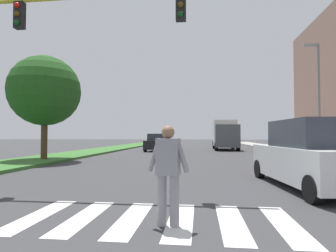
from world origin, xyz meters
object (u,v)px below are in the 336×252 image
at_px(street_lamp_right, 317,89).
at_px(suv_crossing, 311,156).
at_px(sedan_midblock, 158,143).
at_px(sedan_distant, 222,140).
at_px(traffic_light_gantry, 18,40).
at_px(tree_mid, 45,91).
at_px(pedestrian_performer, 168,170).
at_px(truck_box_delivery, 225,134).

relative_size(street_lamp_right, suv_crossing, 1.57).
bearing_deg(sedan_midblock, street_lamp_right, -30.92).
bearing_deg(sedan_distant, sedan_midblock, -117.75).
height_order(traffic_light_gantry, sedan_distant, traffic_light_gantry).
xyz_separation_m(tree_mid, sedan_distant, (12.19, 24.61, -3.36)).
xyz_separation_m(street_lamp_right, suv_crossing, (-4.57, -10.64, -3.66)).
height_order(pedestrian_performer, sedan_midblock, pedestrian_performer).
bearing_deg(tree_mid, street_lamp_right, 13.26).
bearing_deg(sedan_distant, traffic_light_gantry, -104.81).
relative_size(traffic_light_gantry, sedan_midblock, 2.06).
relative_size(street_lamp_right, truck_box_delivery, 1.21).
bearing_deg(sedan_midblock, traffic_light_gantry, -94.16).
bearing_deg(street_lamp_right, suv_crossing, -113.26).
height_order(traffic_light_gantry, truck_box_delivery, traffic_light_gantry).
bearing_deg(sedan_midblock, pedestrian_performer, -80.77).
distance_m(tree_mid, sedan_midblock, 12.57).
height_order(tree_mid, pedestrian_performer, tree_mid).
height_order(tree_mid, sedan_midblock, tree_mid).
distance_m(sedan_midblock, sedan_distant, 15.36).
height_order(traffic_light_gantry, street_lamp_right, street_lamp_right).
bearing_deg(suv_crossing, traffic_light_gantry, -174.10).
relative_size(tree_mid, street_lamp_right, 0.81).
bearing_deg(truck_box_delivery, sedan_midblock, -153.66).
xyz_separation_m(traffic_light_gantry, suv_crossing, (8.55, 0.88, -3.43)).
height_order(traffic_light_gantry, sedan_midblock, traffic_light_gantry).
xyz_separation_m(tree_mid, pedestrian_performer, (8.52, -10.39, -3.20)).
xyz_separation_m(suv_crossing, sedan_midblock, (-7.20, 17.69, -0.16)).
relative_size(tree_mid, sedan_midblock, 1.40).
xyz_separation_m(tree_mid, suv_crossing, (12.24, -6.68, -3.20)).
bearing_deg(tree_mid, suv_crossing, -28.60).
bearing_deg(truck_box_delivery, tree_mid, -129.27).
bearing_deg(suv_crossing, sedan_distant, 90.09).
distance_m(street_lamp_right, sedan_distant, 21.50).
bearing_deg(suv_crossing, truck_box_delivery, 91.48).
bearing_deg(truck_box_delivery, suv_crossing, -88.52).
relative_size(pedestrian_performer, sedan_midblock, 0.39).
relative_size(tree_mid, sedan_distant, 1.42).
xyz_separation_m(tree_mid, street_lamp_right, (16.82, 3.96, 0.47)).
bearing_deg(tree_mid, traffic_light_gantry, -63.97).
height_order(street_lamp_right, pedestrian_performer, street_lamp_right).
bearing_deg(sedan_distant, tree_mid, -116.36).
xyz_separation_m(suv_crossing, truck_box_delivery, (-0.54, 20.99, 0.70)).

